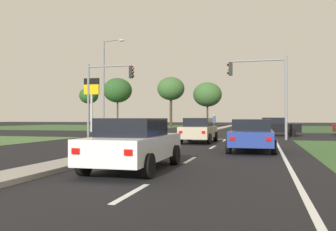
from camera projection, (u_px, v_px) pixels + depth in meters
ground_plane at (196, 135)px, 33.51m from camera, size 200.00×200.00×0.00m
grass_verge_far_left at (79, 127)px, 63.74m from camera, size 35.00×35.00×0.01m
median_island_near at (114, 153)px, 15.15m from camera, size 1.20×22.00×0.14m
median_island_far at (224, 127)px, 57.68m from camera, size 1.20×36.00×0.14m
lane_dash_near at (131, 193)px, 7.28m from camera, size 0.14×2.00×0.01m
lane_dash_second at (190, 160)px, 13.08m from camera, size 0.14×2.00×0.01m
lane_dash_third at (213, 147)px, 18.88m from camera, size 0.14×2.00×0.01m
lane_dash_fourth at (225, 140)px, 24.68m from camera, size 0.14×2.00×0.01m
lane_dash_fifth at (232, 136)px, 30.48m from camera, size 0.14×2.00×0.01m
edge_line_right at (284, 156)px, 14.36m from camera, size 0.14×24.00×0.01m
stop_bar_near at (231, 139)px, 25.77m from camera, size 6.40×0.50×0.01m
crosswalk_bar_near at (109, 136)px, 30.13m from camera, size 0.70×2.80×0.01m
crosswalk_bar_second at (122, 137)px, 29.84m from camera, size 0.70×2.80×0.01m
crosswalk_bar_third at (135, 137)px, 29.54m from camera, size 0.70×2.80×0.01m
crosswalk_bar_fourth at (149, 137)px, 29.25m from camera, size 0.70×2.80×0.01m
crosswalk_bar_fifth at (162, 137)px, 28.95m from camera, size 0.70×2.80×0.01m
crosswalk_bar_sixth at (176, 137)px, 28.66m from camera, size 0.70×2.80×0.01m
car_navy_second at (203, 124)px, 51.56m from camera, size 2.07×4.25×1.48m
car_white_third at (134, 143)px, 10.65m from camera, size 2.00×4.50×1.52m
car_black_fourth at (275, 126)px, 31.34m from camera, size 4.19×1.99×1.58m
car_beige_sixth at (199, 130)px, 22.37m from camera, size 1.94×4.42×1.53m
car_blue_seventh at (252, 135)px, 16.56m from camera, size 2.08×4.58×1.47m
traffic_signal_near_right at (265, 83)px, 25.59m from camera, size 4.19×0.32×5.88m
traffic_signal_near_left at (104, 87)px, 28.76m from camera, size 4.02×0.32×5.90m
street_lamp_second at (105, 82)px, 32.75m from camera, size 2.37×0.78×8.60m
pedestrian_at_median at (214, 120)px, 44.83m from camera, size 0.34×0.34×1.85m
fuel_price_totem at (92, 93)px, 40.24m from camera, size 1.80×0.24×5.98m
treeline_near at (89, 96)px, 72.58m from camera, size 3.82×3.82×7.71m
treeline_second at (118, 90)px, 65.09m from camera, size 5.20×5.20×8.77m
treeline_third at (171, 89)px, 63.54m from camera, size 4.80×4.80×8.79m
treeline_fourth at (207, 95)px, 64.65m from camera, size 5.13×5.13×7.96m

